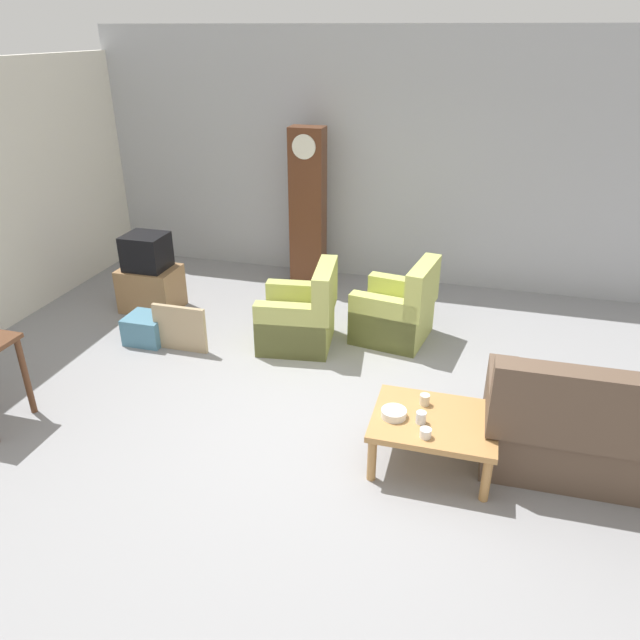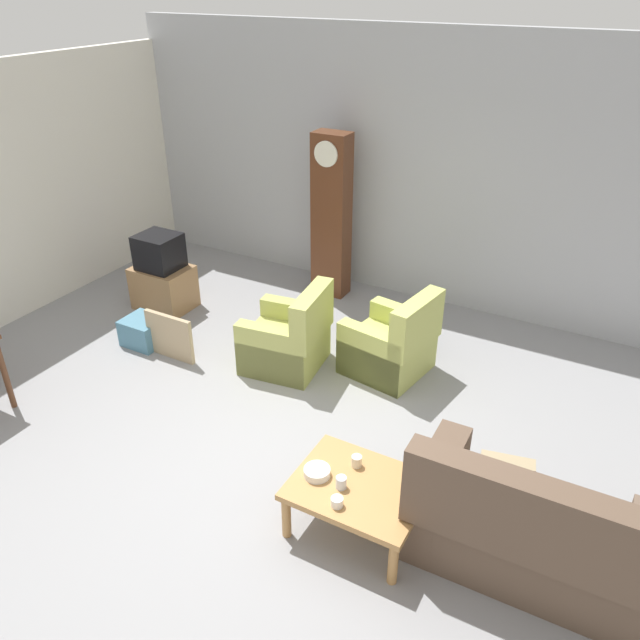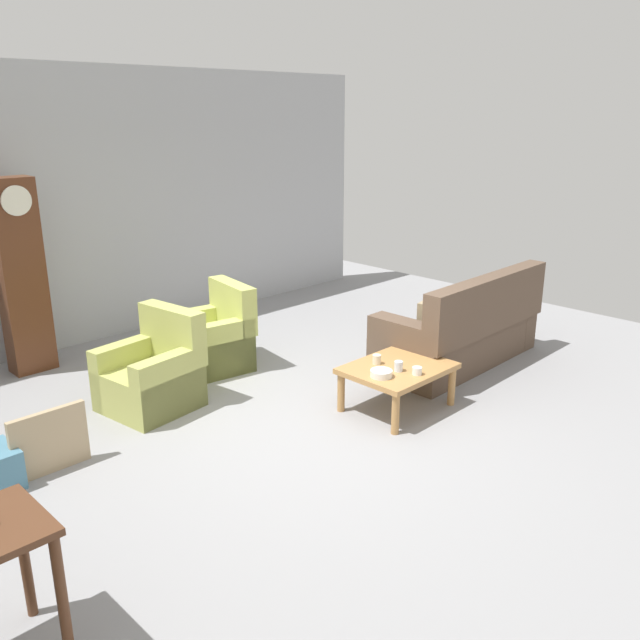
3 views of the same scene
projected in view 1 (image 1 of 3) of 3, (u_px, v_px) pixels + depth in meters
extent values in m
plane|color=gray|center=(335.00, 423.00, 5.30)|extent=(10.40, 10.40, 0.00)
cube|color=#ADAFB5|center=(405.00, 161.00, 7.71)|extent=(8.40, 0.16, 3.20)
cube|color=brown|center=(621.00, 447.00, 4.65)|extent=(2.11, 0.87, 0.44)
cube|color=brown|center=(499.00, 417.00, 4.81)|extent=(0.25, 0.84, 0.68)
cube|color=#9E8966|center=(564.00, 392.00, 4.63)|extent=(0.38, 0.19, 0.36)
cube|color=tan|center=(296.00, 327.00, 6.56)|extent=(0.85, 0.85, 0.40)
cube|color=tan|center=(325.00, 290.00, 6.31)|extent=(0.28, 0.78, 0.52)
cube|color=tan|center=(300.00, 307.00, 6.78)|extent=(0.77, 0.26, 0.60)
cube|color=tan|center=(291.00, 331.00, 6.25)|extent=(0.77, 0.26, 0.60)
cube|color=#BCC362|center=(392.00, 321.00, 6.70)|extent=(0.87, 0.87, 0.40)
cube|color=#BCC362|center=(423.00, 288.00, 6.37)|extent=(0.30, 0.78, 0.52)
cube|color=#BCC362|center=(400.00, 303.00, 6.90)|extent=(0.78, 0.28, 0.60)
cube|color=#BCC362|center=(383.00, 324.00, 6.41)|extent=(0.78, 0.28, 0.60)
cube|color=#B27F47|center=(434.00, 421.00, 4.65)|extent=(0.96, 0.76, 0.05)
cylinder|color=#B27F47|center=(372.00, 459.00, 4.57)|extent=(0.07, 0.07, 0.38)
cylinder|color=#B27F47|center=(486.00, 480.00, 4.36)|extent=(0.07, 0.07, 0.38)
cylinder|color=#B27F47|center=(386.00, 412.00, 5.13)|extent=(0.07, 0.07, 0.38)
cylinder|color=#B27F47|center=(488.00, 428.00, 4.92)|extent=(0.07, 0.07, 0.38)
cylinder|color=#56331E|center=(26.00, 376.00, 5.29)|extent=(0.06, 0.06, 0.76)
cube|color=#562D19|center=(308.00, 208.00, 7.81)|extent=(0.44, 0.28, 2.06)
cylinder|color=silver|center=(304.00, 147.00, 7.32)|extent=(0.30, 0.02, 0.30)
cube|color=#997047|center=(151.00, 288.00, 7.35)|extent=(0.68, 0.52, 0.54)
cube|color=black|center=(146.00, 252.00, 7.14)|extent=(0.48, 0.44, 0.42)
cube|color=tan|center=(180.00, 328.00, 6.40)|extent=(0.60, 0.05, 0.51)
cube|color=teal|center=(147.00, 329.00, 6.63)|extent=(0.43, 0.39, 0.31)
cylinder|color=white|center=(426.00, 433.00, 4.41)|extent=(0.09, 0.09, 0.07)
cylinder|color=silver|center=(421.00, 418.00, 4.57)|extent=(0.08, 0.08, 0.10)
cylinder|color=beige|center=(425.00, 400.00, 4.79)|extent=(0.08, 0.08, 0.09)
cylinder|color=white|center=(394.00, 413.00, 4.65)|extent=(0.20, 0.20, 0.06)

